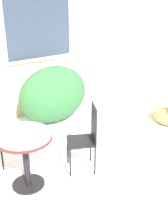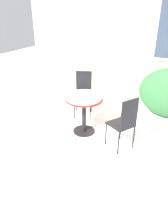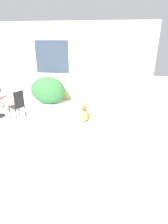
% 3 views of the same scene
% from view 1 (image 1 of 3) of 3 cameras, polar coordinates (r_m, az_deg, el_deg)
% --- Properties ---
extents(ground_plane, '(16.00, 16.00, 0.00)m').
position_cam_1_polar(ground_plane, '(4.20, 5.00, -9.55)').
color(ground_plane, white).
extents(house_wall, '(8.00, 0.10, 2.96)m').
position_cam_1_polar(house_wall, '(5.40, -10.51, 14.78)').
color(house_wall, '#D1BC84').
rests_on(house_wall, ground_plane).
extents(shrub_left, '(1.34, 0.70, 1.06)m').
position_cam_1_polar(shrub_left, '(5.15, -6.19, 3.47)').
color(shrub_left, '#2D6033').
rests_on(shrub_left, ground_plane).
extents(patio_table, '(0.67, 0.67, 0.74)m').
position_cam_1_polar(patio_table, '(3.45, -11.95, -6.47)').
color(patio_table, black).
rests_on(patio_table, ground_plane).
extents(patio_chair_far_side, '(0.49, 0.49, 0.94)m').
position_cam_1_polar(patio_chair_far_side, '(3.74, 0.49, -4.87)').
color(patio_chair_far_side, black).
rests_on(patio_chair_far_side, ground_plane).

